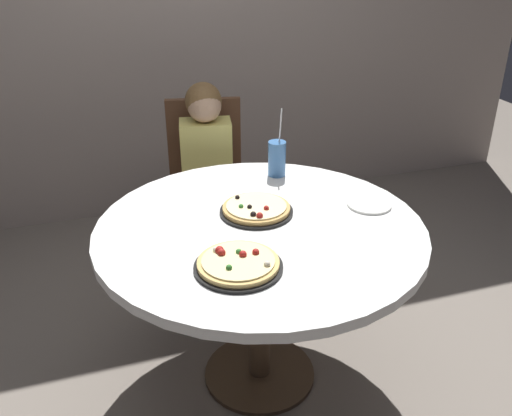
# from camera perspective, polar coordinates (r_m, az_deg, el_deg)

# --- Properties ---
(ground_plane) EXTENTS (8.00, 8.00, 0.00)m
(ground_plane) POSITION_cam_1_polar(r_m,az_deg,el_deg) (2.55, 0.36, -16.72)
(ground_plane) COLOR slate
(dining_table) EXTENTS (1.26, 1.26, 0.75)m
(dining_table) POSITION_cam_1_polar(r_m,az_deg,el_deg) (2.15, 0.41, -3.97)
(dining_table) COLOR white
(dining_table) RESTS_ON ground_plane
(chair_wooden) EXTENTS (0.47, 0.47, 0.95)m
(chair_wooden) POSITION_cam_1_polar(r_m,az_deg,el_deg) (3.06, -5.14, 3.09)
(chair_wooden) COLOR brown
(chair_wooden) RESTS_ON ground_plane
(diner_child) EXTENTS (0.32, 0.43, 1.08)m
(diner_child) POSITION_cam_1_polar(r_m,az_deg,el_deg) (2.92, -4.88, 0.83)
(diner_child) COLOR #3F4766
(diner_child) RESTS_ON ground_plane
(pizza_veggie) EXTENTS (0.30, 0.30, 0.05)m
(pizza_veggie) POSITION_cam_1_polar(r_m,az_deg,el_deg) (1.84, -1.85, -5.77)
(pizza_veggie) COLOR black
(pizza_veggie) RESTS_ON dining_table
(pizza_cheese) EXTENTS (0.29, 0.29, 0.05)m
(pizza_cheese) POSITION_cam_1_polar(r_m,az_deg,el_deg) (2.19, 0.03, -0.13)
(pizza_cheese) COLOR black
(pizza_cheese) RESTS_ON dining_table
(soda_cup) EXTENTS (0.08, 0.08, 0.31)m
(soda_cup) POSITION_cam_1_polar(r_m,az_deg,el_deg) (2.51, 2.16, 5.12)
(soda_cup) COLOR #3F72B2
(soda_cup) RESTS_ON dining_table
(plate_small) EXTENTS (0.18, 0.18, 0.01)m
(plate_small) POSITION_cam_1_polar(r_m,az_deg,el_deg) (2.30, 11.56, 0.38)
(plate_small) COLOR white
(plate_small) RESTS_ON dining_table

